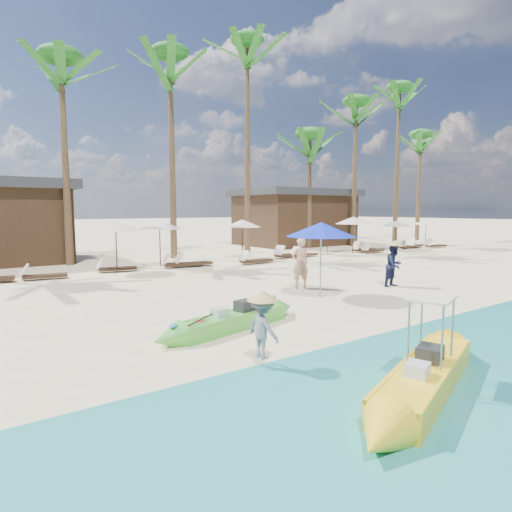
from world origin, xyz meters
TOP-DOWN VIEW (x-y plane):
  - ground at (0.00, 0.00)m, footprint 240.00×240.00m
  - wet_sand_strip at (0.00, -5.00)m, footprint 240.00×4.50m
  - green_canoe at (-2.78, -0.24)m, footprint 4.80×1.35m
  - yellow_canoe at (-2.17, -4.83)m, footprint 5.29×2.23m
  - tourist at (1.91, 2.80)m, footprint 0.73×0.55m
  - vendor_green at (4.87, 1.10)m, footprint 0.78×0.63m
  - vendor_yellow at (-3.65, -2.63)m, footprint 0.47×0.74m
  - blue_umbrella at (1.35, 1.20)m, footprint 2.21×2.21m
  - lounger_4_right at (-5.28, 10.08)m, footprint 1.76×0.73m
  - resort_parasol_5 at (-2.28, 10.13)m, footprint 2.21×2.21m
  - lounger_5_left at (-2.25, 10.56)m, footprint 1.77×0.78m
  - resort_parasol_6 at (0.14, 11.14)m, footprint 2.19×2.19m
  - lounger_6_left at (0.74, 10.21)m, footprint 1.95×0.94m
  - lounger_6_right at (1.31, 10.16)m, footprint 1.92×0.73m
  - resort_parasol_7 at (5.25, 11.63)m, footprint 2.14×2.14m
  - lounger_7_left at (4.46, 9.31)m, footprint 1.84×0.58m
  - lounger_7_right at (7.59, 10.52)m, footprint 2.02×0.95m
  - resort_parasol_8 at (10.47, 10.20)m, footprint 1.78×1.78m
  - lounger_8_left at (8.53, 10.22)m, footprint 1.69×0.56m
  - resort_parasol_9 at (12.43, 9.93)m, footprint 2.25×2.25m
  - lounger_9_left at (13.81, 9.54)m, footprint 1.66×0.53m
  - lounger_9_right at (13.78, 10.26)m, footprint 1.84×0.59m
  - resort_parasol_10 at (16.58, 9.86)m, footprint 1.96×1.96m
  - lounger_10_left at (18.10, 10.13)m, footprint 1.68×0.74m
  - lounger_10_right at (19.08, 10.10)m, footprint 1.85×0.89m
  - resort_parasol_11 at (21.93, 11.10)m, footprint 1.95×1.95m
  - lounger_11_left at (20.47, 9.39)m, footprint 1.84×0.75m
  - palm_3 at (-3.36, 14.27)m, footprint 2.08×2.08m
  - palm_4 at (2.15, 14.01)m, footprint 2.08×2.08m
  - palm_5 at (7.45, 14.38)m, footprint 2.08×2.08m
  - palm_6 at (12.84, 14.52)m, footprint 2.08×2.08m
  - palm_7 at (16.57, 13.68)m, footprint 2.08×2.08m
  - palm_8 at (21.07, 13.33)m, footprint 2.08×2.08m
  - palm_9 at (26.21, 14.81)m, footprint 2.08×2.08m
  - pavilion_east at (14.00, 17.50)m, footprint 8.80×6.60m

SIDE VIEW (x-z plane):
  - ground at x=0.00m, z-range 0.00..0.00m
  - wet_sand_strip at x=0.00m, z-range 0.00..0.01m
  - lounger_10_left at x=18.10m, z-range -0.09..0.46m
  - lounger_9_left at x=13.81m, z-range -0.09..0.47m
  - lounger_8_left at x=8.53m, z-range -0.09..0.48m
  - lounger_4_right at x=-5.28m, z-range -0.10..0.48m
  - lounger_5_left at x=-2.25m, z-range -0.10..0.48m
  - lounger_10_right at x=19.08m, z-range -0.10..0.50m
  - lounger_11_left at x=20.47m, z-range -0.10..0.51m
  - green_canoe at x=-2.78m, z-range -0.10..0.52m
  - lounger_7_left at x=4.46m, z-range -0.10..0.52m
  - lounger_9_right at x=13.78m, z-range -0.10..0.52m
  - lounger_6_left at x=0.74m, z-range -0.11..0.53m
  - lounger_6_right at x=1.31m, z-range -0.11..0.53m
  - lounger_7_right at x=7.59m, z-range -0.11..0.55m
  - yellow_canoe at x=-2.17m, z-range -0.48..0.95m
  - vendor_yellow at x=-3.65m, z-range 0.18..1.26m
  - vendor_green at x=4.87m, z-range 0.00..1.55m
  - tourist at x=1.91m, z-range 0.00..1.80m
  - resort_parasol_8 at x=10.47m, z-range 0.74..2.58m
  - resort_parasol_11 at x=21.93m, z-range 0.81..2.82m
  - resort_parasol_10 at x=16.58m, z-range 0.81..2.83m
  - resort_parasol_7 at x=5.25m, z-range 0.89..3.09m
  - resort_parasol_6 at x=0.14m, z-range 0.91..3.17m
  - resort_parasol_5 at x=-2.28m, z-range 0.92..3.20m
  - resort_parasol_9 at x=12.43m, z-range 0.93..3.25m
  - blue_umbrella at x=1.35m, z-range 0.96..3.34m
  - pavilion_east at x=14.00m, z-range 0.05..4.35m
  - palm_6 at x=12.84m, z-range 2.79..11.31m
  - palm_9 at x=26.21m, z-range 3.14..12.97m
  - palm_3 at x=-3.36m, z-range 3.32..13.83m
  - palm_7 at x=16.57m, z-range 3.46..14.53m
  - palm_4 at x=2.15m, z-range 3.60..15.30m
  - palm_8 at x=21.07m, z-range 3.83..16.53m
  - palm_5 at x=7.45m, z-range 4.02..17.62m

